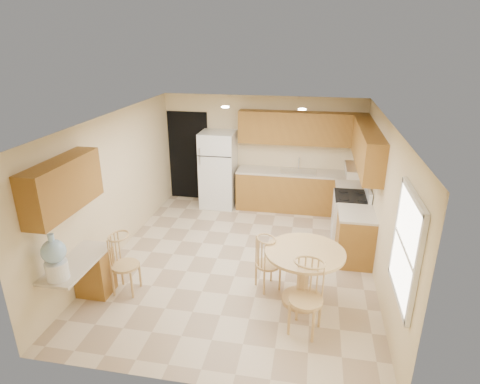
% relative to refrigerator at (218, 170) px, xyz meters
% --- Properties ---
extents(floor, '(5.50, 5.50, 0.00)m').
position_rel_refrigerator_xyz_m(floor, '(0.95, -2.40, -0.87)').
color(floor, beige).
rests_on(floor, ground).
extents(ceiling, '(4.50, 5.50, 0.02)m').
position_rel_refrigerator_xyz_m(ceiling, '(0.95, -2.40, 1.63)').
color(ceiling, white).
rests_on(ceiling, wall_back).
extents(wall_back, '(4.50, 0.02, 2.50)m').
position_rel_refrigerator_xyz_m(wall_back, '(0.95, 0.35, 0.38)').
color(wall_back, beige).
rests_on(wall_back, floor).
extents(wall_front, '(4.50, 0.02, 2.50)m').
position_rel_refrigerator_xyz_m(wall_front, '(0.95, -5.15, 0.38)').
color(wall_front, beige).
rests_on(wall_front, floor).
extents(wall_left, '(0.02, 5.50, 2.50)m').
position_rel_refrigerator_xyz_m(wall_left, '(-1.30, -2.40, 0.38)').
color(wall_left, beige).
rests_on(wall_left, floor).
extents(wall_right, '(0.02, 5.50, 2.50)m').
position_rel_refrigerator_xyz_m(wall_right, '(3.20, -2.40, 0.38)').
color(wall_right, beige).
rests_on(wall_right, floor).
extents(doorway, '(0.90, 0.02, 2.10)m').
position_rel_refrigerator_xyz_m(doorway, '(-0.80, 0.34, 0.18)').
color(doorway, black).
rests_on(doorway, floor).
extents(base_cab_back, '(2.75, 0.60, 0.87)m').
position_rel_refrigerator_xyz_m(base_cab_back, '(1.83, 0.05, -0.43)').
color(base_cab_back, '#9F6C28').
rests_on(base_cab_back, floor).
extents(counter_back, '(2.75, 0.63, 0.04)m').
position_rel_refrigerator_xyz_m(counter_back, '(1.83, 0.05, 0.02)').
color(counter_back, beige).
rests_on(counter_back, base_cab_back).
extents(base_cab_right_a, '(0.60, 0.59, 0.87)m').
position_rel_refrigerator_xyz_m(base_cab_right_a, '(2.90, -0.54, -0.43)').
color(base_cab_right_a, '#9F6C28').
rests_on(base_cab_right_a, floor).
extents(counter_right_a, '(0.63, 0.59, 0.04)m').
position_rel_refrigerator_xyz_m(counter_right_a, '(2.90, -0.54, 0.02)').
color(counter_right_a, beige).
rests_on(counter_right_a, base_cab_right_a).
extents(base_cab_right_b, '(0.60, 0.80, 0.87)m').
position_rel_refrigerator_xyz_m(base_cab_right_b, '(2.90, -2.00, -0.43)').
color(base_cab_right_b, '#9F6C28').
rests_on(base_cab_right_b, floor).
extents(counter_right_b, '(0.63, 0.80, 0.04)m').
position_rel_refrigerator_xyz_m(counter_right_b, '(2.90, -2.00, 0.02)').
color(counter_right_b, beige).
rests_on(counter_right_b, base_cab_right_b).
extents(upper_cab_back, '(2.75, 0.33, 0.70)m').
position_rel_refrigerator_xyz_m(upper_cab_back, '(1.83, 0.19, 0.98)').
color(upper_cab_back, '#9F6C28').
rests_on(upper_cab_back, wall_back).
extents(upper_cab_right, '(0.33, 2.42, 0.70)m').
position_rel_refrigerator_xyz_m(upper_cab_right, '(3.04, -1.19, 0.98)').
color(upper_cab_right, '#9F6C28').
rests_on(upper_cab_right, wall_right).
extents(upper_cab_left, '(0.33, 1.40, 0.70)m').
position_rel_refrigerator_xyz_m(upper_cab_left, '(-1.13, -4.00, 0.98)').
color(upper_cab_left, '#9F6C28').
rests_on(upper_cab_left, wall_left).
extents(sink, '(0.78, 0.44, 0.01)m').
position_rel_refrigerator_xyz_m(sink, '(1.80, 0.05, 0.04)').
color(sink, silver).
rests_on(sink, counter_back).
extents(range_hood, '(0.50, 0.76, 0.14)m').
position_rel_refrigerator_xyz_m(range_hood, '(2.95, -1.22, 0.55)').
color(range_hood, silver).
rests_on(range_hood, upper_cab_right).
extents(desk_pedestal, '(0.48, 0.42, 0.72)m').
position_rel_refrigerator_xyz_m(desk_pedestal, '(-1.05, -3.72, -0.51)').
color(desk_pedestal, '#9F6C28').
rests_on(desk_pedestal, floor).
extents(desk_top, '(0.50, 1.20, 0.04)m').
position_rel_refrigerator_xyz_m(desk_top, '(-1.05, -4.10, -0.12)').
color(desk_top, beige).
rests_on(desk_top, desk_pedestal).
extents(window, '(0.06, 1.12, 1.30)m').
position_rel_refrigerator_xyz_m(window, '(3.18, -4.25, 0.63)').
color(window, white).
rests_on(window, wall_right).
extents(can_light_a, '(0.14, 0.14, 0.02)m').
position_rel_refrigerator_xyz_m(can_light_a, '(0.45, -1.20, 1.62)').
color(can_light_a, white).
rests_on(can_light_a, ceiling).
extents(can_light_b, '(0.14, 0.14, 0.02)m').
position_rel_refrigerator_xyz_m(can_light_b, '(1.85, -1.20, 1.62)').
color(can_light_b, white).
rests_on(can_light_b, ceiling).
extents(refrigerator, '(0.77, 0.74, 1.73)m').
position_rel_refrigerator_xyz_m(refrigerator, '(0.00, 0.00, 0.00)').
color(refrigerator, white).
rests_on(refrigerator, floor).
extents(stove, '(0.65, 0.76, 1.09)m').
position_rel_refrigerator_xyz_m(stove, '(2.88, -1.22, -0.40)').
color(stove, white).
rests_on(stove, floor).
extents(dining_table, '(1.14, 1.14, 0.85)m').
position_rel_refrigerator_xyz_m(dining_table, '(2.07, -3.36, -0.31)').
color(dining_table, tan).
rests_on(dining_table, floor).
extents(chair_table_a, '(0.38, 0.49, 0.87)m').
position_rel_refrigerator_xyz_m(chair_table_a, '(1.52, -3.20, -0.34)').
color(chair_table_a, tan).
rests_on(chair_table_a, floor).
extents(chair_table_b, '(0.45, 0.48, 1.02)m').
position_rel_refrigerator_xyz_m(chair_table_b, '(2.12, -4.11, -0.24)').
color(chair_table_b, tan).
rests_on(chair_table_b, floor).
extents(chair_desk, '(0.42, 0.54, 0.95)m').
position_rel_refrigerator_xyz_m(chair_desk, '(-0.60, -3.69, -0.29)').
color(chair_desk, tan).
rests_on(chair_desk, floor).
extents(water_crock, '(0.31, 0.31, 0.64)m').
position_rel_refrigerator_xyz_m(water_crock, '(-1.05, -4.52, 0.19)').
color(water_crock, white).
rests_on(water_crock, desk_top).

